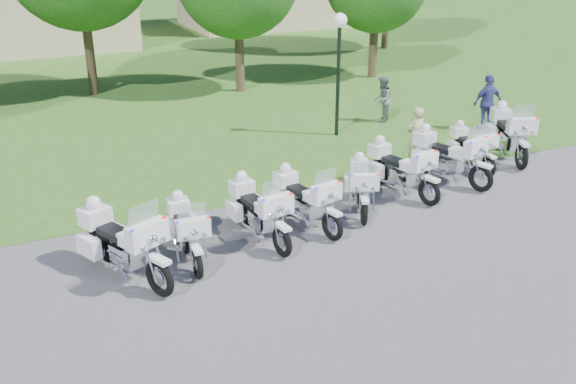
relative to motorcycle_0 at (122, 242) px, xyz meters
name	(u,v)px	position (x,y,z in m)	size (l,w,h in m)	color
ground	(347,248)	(4.48, -0.76, -0.74)	(100.00, 100.00, 0.00)	#4D4D51
grass_lawn	(113,43)	(4.48, 26.24, -0.73)	(100.00, 48.00, 0.01)	#29581C
motorcycle_0	(122,242)	(0.00, 0.00, 0.00)	(1.54, 2.43, 1.76)	black
motorcycle_1	(186,230)	(1.32, 0.25, -0.12)	(0.78, 2.18, 1.46)	black
motorcycle_2	(258,209)	(2.96, 0.45, -0.07)	(0.95, 2.36, 1.59)	black
motorcycle_3	(305,198)	(4.15, 0.64, -0.09)	(1.06, 2.27, 1.54)	black
motorcycle_4	(361,185)	(5.74, 0.89, -0.13)	(1.27, 2.00, 1.45)	black
motorcycle_5	(400,167)	(7.12, 1.34, -0.06)	(1.11, 2.36, 1.61)	black
motorcycle_6	(448,155)	(8.74, 1.55, -0.03)	(1.27, 2.42, 1.68)	black
motorcycle_7	(471,146)	(9.98, 2.13, -0.15)	(0.81, 2.09, 1.40)	black
motorcycle_8	(509,132)	(11.52, 2.36, 0.00)	(1.48, 2.48, 1.76)	black
lamp_post	(339,44)	(7.93, 6.14, 2.17)	(0.44, 0.44, 3.82)	black
bystander_a	(415,137)	(8.59, 2.82, 0.10)	(0.61, 0.40, 1.67)	tan
bystander_b	(382,100)	(10.04, 6.84, 0.04)	(0.75, 0.59, 1.55)	slate
bystander_c	(487,103)	(12.66, 4.67, 0.17)	(1.06, 0.44, 1.82)	#3A3D8C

